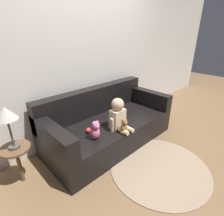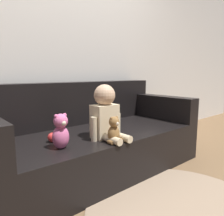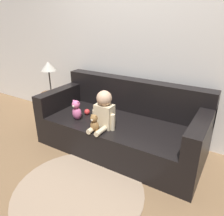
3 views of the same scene
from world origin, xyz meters
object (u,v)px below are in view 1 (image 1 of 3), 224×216
object	(u,v)px
side_table	(9,128)
couch	(108,124)
teddy_bear_brown	(124,126)
toy_ball	(88,130)
person_baby	(118,115)
plush_toy_side	(96,130)

from	to	relation	value
side_table	couch	bearing A→B (deg)	-3.14
teddy_bear_brown	toy_ball	bearing A→B (deg)	137.43
person_baby	couch	bearing A→B (deg)	75.60
teddy_bear_brown	couch	bearing A→B (deg)	75.96
plush_toy_side	side_table	size ratio (longest dim) A/B	0.26
toy_ball	teddy_bear_brown	bearing A→B (deg)	-42.57
toy_ball	couch	bearing A→B (deg)	15.16
side_table	person_baby	bearing A→B (deg)	-17.11
person_baby	plush_toy_side	world-z (taller)	person_baby
couch	toy_ball	size ratio (longest dim) A/B	27.17
person_baby	teddy_bear_brown	distance (m)	0.17
couch	plush_toy_side	world-z (taller)	couch
plush_toy_side	side_table	world-z (taller)	side_table
couch	person_baby	size ratio (longest dim) A/B	4.59
teddy_bear_brown	side_table	xyz separation A→B (m)	(-1.18, 0.51, 0.24)
person_baby	side_table	world-z (taller)	side_table
couch	person_baby	xyz separation A→B (m)	(-0.08, -0.30, 0.29)
couch	teddy_bear_brown	world-z (taller)	couch
side_table	plush_toy_side	bearing A→B (deg)	-24.50
toy_ball	side_table	xyz separation A→B (m)	(-0.83, 0.19, 0.29)
teddy_bear_brown	plush_toy_side	bearing A→B (deg)	159.00
teddy_bear_brown	plush_toy_side	size ratio (longest dim) A/B	0.82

